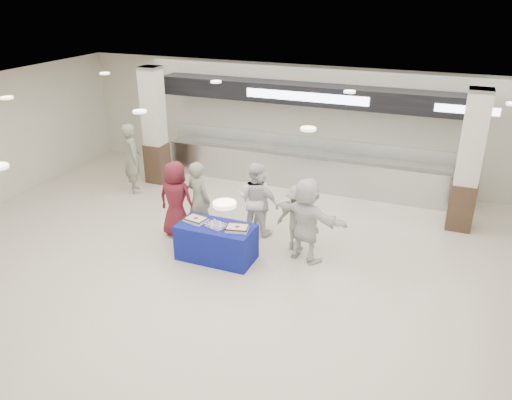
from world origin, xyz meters
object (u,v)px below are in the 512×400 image
at_px(civilian_maroon, 176,199).
at_px(cupcake_tray, 216,225).
at_px(chef_short, 261,204).
at_px(soldier_b, 297,218).
at_px(display_table, 216,242).
at_px(soldier_bg, 133,158).
at_px(sheet_cake_right, 237,228).
at_px(civilian_white, 306,220).
at_px(soldier_a, 199,200).
at_px(chef_tall, 255,199).
at_px(sheet_cake_left, 196,219).

bearing_deg(civilian_maroon, cupcake_tray, 152.81).
height_order(chef_short, soldier_b, chef_short).
height_order(display_table, soldier_bg, soldier_bg).
bearing_deg(sheet_cake_right, soldier_bg, 148.95).
relative_size(cupcake_tray, civilian_white, 0.26).
distance_m(soldier_a, soldier_b, 2.20).
bearing_deg(soldier_bg, soldier_b, -148.27).
distance_m(cupcake_tray, chef_short, 1.46).
xyz_separation_m(cupcake_tray, civilian_white, (1.66, 0.68, 0.10)).
height_order(cupcake_tray, chef_tall, chef_tall).
bearing_deg(chef_short, soldier_bg, -2.68).
distance_m(sheet_cake_left, chef_short, 1.61).
distance_m(cupcake_tray, civilian_white, 1.80).
bearing_deg(soldier_bg, sheet_cake_right, -163.19).
bearing_deg(soldier_bg, chef_short, -147.12).
relative_size(soldier_a, soldier_bg, 0.93).
distance_m(display_table, soldier_a, 1.22).
bearing_deg(chef_short, civilian_maroon, 34.90).
bearing_deg(civilian_white, cupcake_tray, 41.19).
xyz_separation_m(display_table, chef_tall, (0.30, 1.37, 0.46)).
relative_size(soldier_a, civilian_white, 0.98).
relative_size(chef_short, soldier_b, 1.02).
bearing_deg(soldier_bg, civilian_white, -150.93).
relative_size(display_table, chef_short, 1.05).
distance_m(civilian_white, soldier_bg, 5.61).
distance_m(display_table, soldier_b, 1.75).
bearing_deg(display_table, civilian_maroon, 153.69).
relative_size(civilian_maroon, soldier_bg, 0.92).
xyz_separation_m(sheet_cake_left, chef_tall, (0.76, 1.34, 0.04)).
height_order(sheet_cake_right, civilian_white, civilian_white).
distance_m(chef_tall, chef_short, 0.18).
bearing_deg(display_table, cupcake_tray, -54.60).
bearing_deg(chef_tall, sheet_cake_right, 97.64).
distance_m(chef_short, soldier_b, 1.01).
height_order(chef_tall, soldier_bg, soldier_bg).
xyz_separation_m(civilian_maroon, soldier_bg, (-2.35, 1.81, 0.08)).
height_order(display_table, soldier_a, soldier_a).
distance_m(soldier_a, chef_short, 1.37).
relative_size(display_table, civilian_maroon, 0.90).
height_order(civilian_maroon, soldier_b, civilian_maroon).
height_order(civilian_maroon, soldier_a, soldier_a).
xyz_separation_m(sheet_cake_left, chef_short, (0.91, 1.33, -0.06)).
relative_size(display_table, sheet_cake_right, 3.14).
height_order(cupcake_tray, soldier_a, soldier_a).
bearing_deg(chef_short, sheet_cake_left, 67.82).
relative_size(sheet_cake_right, chef_short, 0.33).
bearing_deg(cupcake_tray, soldier_bg, 145.73).
bearing_deg(chef_tall, soldier_b, 161.58).
xyz_separation_m(cupcake_tray, chef_tall, (0.28, 1.41, 0.05)).
bearing_deg(soldier_bg, chef_tall, -147.48).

